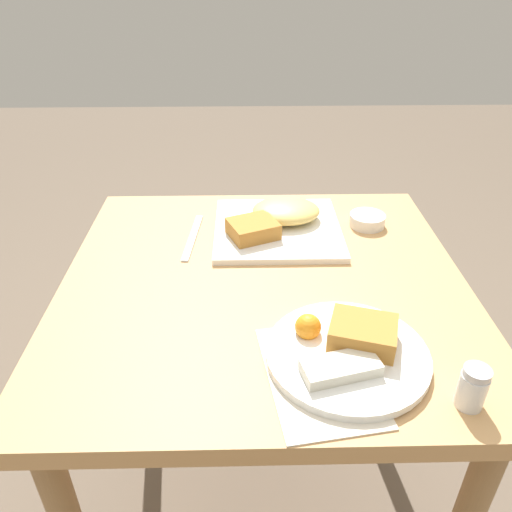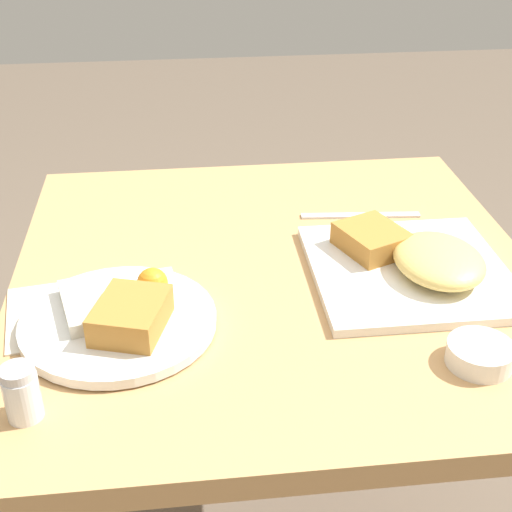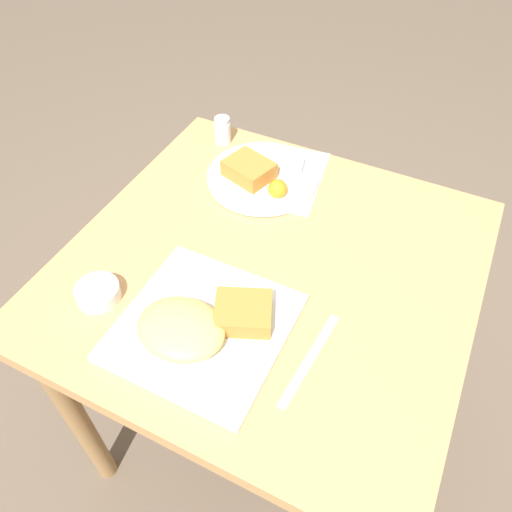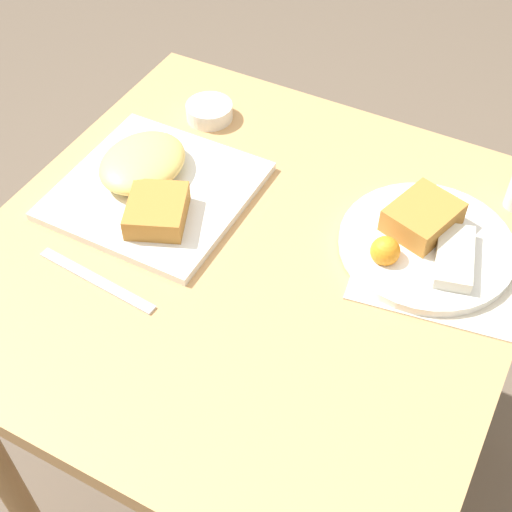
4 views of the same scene
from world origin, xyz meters
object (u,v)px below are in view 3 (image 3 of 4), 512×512
at_px(salt_shaker, 223,132).
at_px(plate_oval_far, 262,175).
at_px(plate_square_near, 200,326).
at_px(butter_knife, 310,359).
at_px(sauce_ramekin, 98,292).

bearing_deg(salt_shaker, plate_oval_far, -32.25).
bearing_deg(plate_square_near, salt_shaker, 114.84).
distance_m(plate_square_near, butter_knife, 0.20).
height_order(plate_square_near, plate_oval_far, plate_square_near).
height_order(plate_oval_far, sauce_ramekin, plate_oval_far).
bearing_deg(plate_oval_far, butter_knife, -54.49).
bearing_deg(plate_oval_far, plate_square_near, -78.55).
height_order(sauce_ramekin, salt_shaker, salt_shaker).
xyz_separation_m(sauce_ramekin, butter_knife, (0.41, 0.05, -0.01)).
bearing_deg(plate_square_near, butter_knife, 9.68).
bearing_deg(sauce_ramekin, salt_shaker, 93.31).
height_order(plate_oval_far, butter_knife, plate_oval_far).
bearing_deg(butter_knife, salt_shaker, 46.41).
xyz_separation_m(sauce_ramekin, salt_shaker, (-0.03, 0.55, 0.01)).
distance_m(plate_square_near, sauce_ramekin, 0.22).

